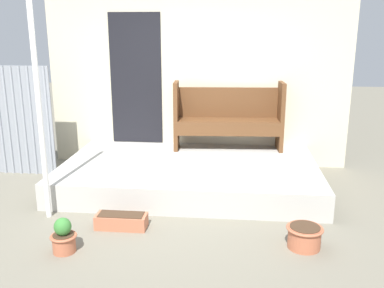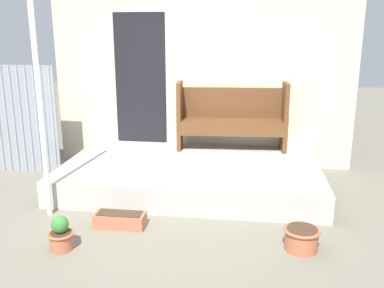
{
  "view_description": "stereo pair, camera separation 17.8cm",
  "coord_description": "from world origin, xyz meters",
  "views": [
    {
      "loc": [
        0.79,
        -4.5,
        2.11
      ],
      "look_at": [
        0.3,
        0.36,
        0.78
      ],
      "focal_mm": 40.0,
      "sensor_mm": 36.0,
      "label": 1
    },
    {
      "loc": [
        0.97,
        -4.48,
        2.11
      ],
      "look_at": [
        0.3,
        0.36,
        0.78
      ],
      "focal_mm": 40.0,
      "sensor_mm": 36.0,
      "label": 2
    }
  ],
  "objects": [
    {
      "name": "ground_plane",
      "position": [
        0.0,
        0.0,
        0.0
      ],
      "size": [
        24.0,
        24.0,
        0.0
      ],
      "primitive_type": "plane",
      "color": "#706B5B"
    },
    {
      "name": "porch_slab",
      "position": [
        0.2,
        1.02,
        0.17
      ],
      "size": [
        3.44,
        2.05,
        0.33
      ],
      "color": "#B2AFA8",
      "rests_on": "ground_plane"
    },
    {
      "name": "bench",
      "position": [
        0.69,
        1.81,
        0.86
      ],
      "size": [
        1.63,
        0.5,
        1.02
      ],
      "rotation": [
        0.0,
        0.0,
        0.06
      ],
      "color": "brown",
      "rests_on": "porch_slab"
    },
    {
      "name": "flower_pot_middle",
      "position": [
        1.51,
        -0.57,
        0.12
      ],
      "size": [
        0.36,
        0.36,
        0.23
      ],
      "color": "#B26042",
      "rests_on": "ground_plane"
    },
    {
      "name": "planter_box_rect",
      "position": [
        -0.41,
        -0.33,
        0.08
      ],
      "size": [
        0.55,
        0.22,
        0.16
      ],
      "color": "#B76647",
      "rests_on": "ground_plane"
    },
    {
      "name": "house_wall",
      "position": [
        0.16,
        2.08,
        1.3
      ],
      "size": [
        4.64,
        0.08,
        2.6
      ],
      "color": "beige",
      "rests_on": "ground_plane"
    },
    {
      "name": "flower_pot_left",
      "position": [
        -0.82,
        -0.89,
        0.15
      ],
      "size": [
        0.26,
        0.26,
        0.35
      ],
      "color": "#B26042",
      "rests_on": "ground_plane"
    },
    {
      "name": "support_post",
      "position": [
        -1.32,
        -0.13,
        1.2
      ],
      "size": [
        0.06,
        0.06,
        2.4
      ],
      "color": "white",
      "rests_on": "ground_plane"
    }
  ]
}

